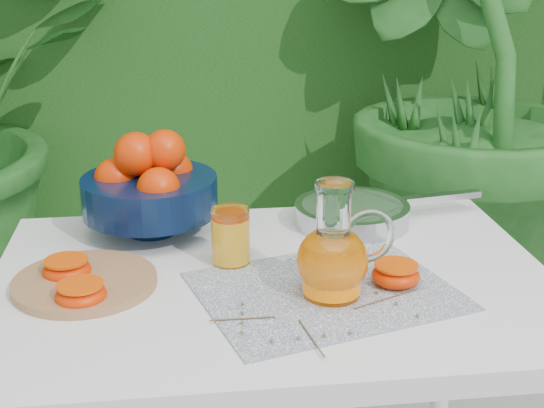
{
  "coord_description": "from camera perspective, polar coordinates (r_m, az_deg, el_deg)",
  "views": [
    {
      "loc": [
        -0.1,
        -1.12,
        1.33
      ],
      "look_at": [
        0.06,
        0.12,
        0.88
      ],
      "focal_mm": 50.0,
      "sensor_mm": 36.0,
      "label": 1
    }
  ],
  "objects": [
    {
      "name": "saute_pan",
      "position": [
        1.59,
        6.17,
        -0.65
      ],
      "size": [
        0.44,
        0.28,
        0.05
      ],
      "color": "#B1B1B6",
      "rests_on": "white_table"
    },
    {
      "name": "placemat",
      "position": [
        1.3,
        4.05,
        -6.54
      ],
      "size": [
        0.49,
        0.43,
        0.0
      ],
      "primitive_type": "cube",
      "rotation": [
        0.0,
        0.0,
        0.27
      ],
      "color": "#0C1B43",
      "rests_on": "white_table"
    },
    {
      "name": "orange_halves",
      "position": [
        1.31,
        -6.76,
        -5.64
      ],
      "size": [
        0.66,
        0.2,
        0.04
      ],
      "color": "#FF2C02",
      "rests_on": "white_table"
    },
    {
      "name": "thyme_sprigs",
      "position": [
        1.21,
        3.48,
        -8.44
      ],
      "size": [
        0.36,
        0.24,
        0.01
      ],
      "color": "brown",
      "rests_on": "white_table"
    },
    {
      "name": "white_table",
      "position": [
        1.39,
        0.11,
        -8.48
      ],
      "size": [
        1.0,
        0.7,
        0.75
      ],
      "color": "white",
      "rests_on": "ground"
    },
    {
      "name": "potted_plant_right",
      "position": [
        2.52,
        13.42,
        9.08
      ],
      "size": [
        2.44,
        2.44,
        1.76
      ],
      "primitive_type": "imported",
      "rotation": [
        0.0,
        0.0,
        2.14
      ],
      "color": "#1F581E",
      "rests_on": "ground"
    },
    {
      "name": "juice_pitcher",
      "position": [
        1.26,
        4.68,
        -3.99
      ],
      "size": [
        0.18,
        0.14,
        0.2
      ],
      "color": "white",
      "rests_on": "white_table"
    },
    {
      "name": "juice_tumbler",
      "position": [
        1.39,
        -3.13,
        -2.5
      ],
      "size": [
        0.07,
        0.07,
        0.1
      ],
      "color": "white",
      "rests_on": "white_table"
    },
    {
      "name": "fruit_bowl",
      "position": [
        1.54,
        -9.25,
        1.33
      ],
      "size": [
        0.34,
        0.34,
        0.21
      ],
      "color": "black",
      "rests_on": "white_table"
    },
    {
      "name": "cutting_board",
      "position": [
        1.36,
        -13.92,
        -5.74
      ],
      "size": [
        0.28,
        0.28,
        0.02
      ],
      "primitive_type": "cylinder",
      "rotation": [
        0.0,
        0.0,
        -0.12
      ],
      "color": "#9E6B47",
      "rests_on": "white_table"
    }
  ]
}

